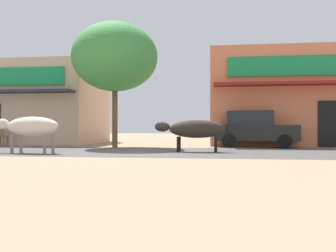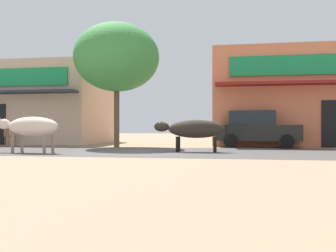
{
  "view_description": "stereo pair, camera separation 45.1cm",
  "coord_description": "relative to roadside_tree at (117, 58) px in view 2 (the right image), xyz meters",
  "views": [
    {
      "loc": [
        2.69,
        -13.11,
        0.9
      ],
      "look_at": [
        0.86,
        0.86,
        0.95
      ],
      "focal_mm": 38.67,
      "sensor_mm": 36.0,
      "label": 1
    },
    {
      "loc": [
        3.13,
        -13.04,
        0.9
      ],
      "look_at": [
        0.86,
        0.86,
        0.95
      ],
      "focal_mm": 38.67,
      "sensor_mm": 36.0,
      "label": 2
    }
  ],
  "objects": [
    {
      "name": "roadside_tree",
      "position": [
        0.0,
        0.0,
        0.0
      ],
      "size": [
        3.88,
        3.88,
        5.64
      ],
      "color": "brown",
      "rests_on": "ground"
    },
    {
      "name": "cow_far_dark",
      "position": [
        3.78,
        -2.73,
        -3.25
      ],
      "size": [
        2.67,
        0.64,
        1.17
      ],
      "color": "#2B241E",
      "rests_on": "ground"
    },
    {
      "name": "parked_hatchback_car",
      "position": [
        6.34,
        1.03,
        -3.24
      ],
      "size": [
        3.89,
        2.41,
        1.64
      ],
      "color": "black",
      "rests_on": "ground"
    },
    {
      "name": "cow_near_brown",
      "position": [
        -1.83,
        -4.12,
        -3.16
      ],
      "size": [
        2.63,
        0.99,
        1.27
      ],
      "color": "beige",
      "rests_on": "ground"
    },
    {
      "name": "ground",
      "position": [
        1.83,
        -2.81,
        -4.08
      ],
      "size": [
        80.0,
        80.0,
        0.0
      ],
      "primitive_type": "plane",
      "color": "#91785D"
    },
    {
      "name": "cafe_chair_by_doorway",
      "position": [
        -5.8,
        0.65,
        -3.56
      ],
      "size": [
        0.6,
        0.6,
        0.92
      ],
      "color": "brown",
      "rests_on": "ground"
    },
    {
      "name": "asphalt_road",
      "position": [
        1.83,
        -2.81,
        -4.08
      ],
      "size": [
        72.0,
        5.38,
        0.0
      ],
      "primitive_type": "cube",
      "color": "#464341",
      "rests_on": "ground"
    },
    {
      "name": "storefront_right_club",
      "position": [
        8.28,
        3.8,
        -1.7
      ],
      "size": [
        8.0,
        6.28,
        4.74
      ],
      "color": "#E17A52",
      "rests_on": "ground"
    },
    {
      "name": "storefront_left_cafe",
      "position": [
        -5.77,
        3.8,
        -1.86
      ],
      "size": [
        7.21,
        6.28,
        4.43
      ],
      "color": "#CBAA8D",
      "rests_on": "ground"
    }
  ]
}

